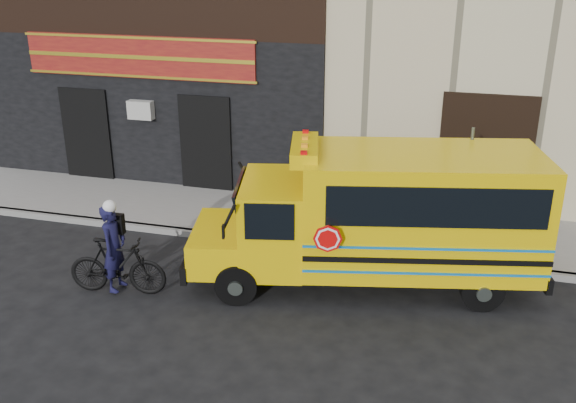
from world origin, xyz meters
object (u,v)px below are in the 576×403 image
(sign_pole, at_px, (466,190))
(cyclist, at_px, (114,250))
(bicycle, at_px, (117,266))
(school_bus, at_px, (385,214))

(sign_pole, distance_m, cyclist, 7.20)
(sign_pole, height_order, bicycle, sign_pole)
(bicycle, relative_size, cyclist, 1.10)
(cyclist, bearing_deg, school_bus, -71.50)
(sign_pole, xyz_separation_m, cyclist, (-6.49, -3.03, -0.77))
(school_bus, distance_m, bicycle, 5.30)
(school_bus, relative_size, sign_pole, 2.41)
(sign_pole, bearing_deg, school_bus, -138.31)
(school_bus, height_order, bicycle, school_bus)
(school_bus, xyz_separation_m, cyclist, (-4.99, -1.69, -0.63))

